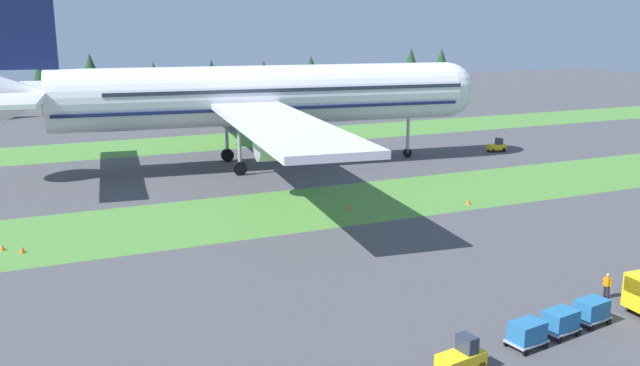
# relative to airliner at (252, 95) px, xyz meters

# --- Properties ---
(grass_strip_near) EXTENTS (320.00, 15.07, 0.01)m
(grass_strip_near) POSITION_rel_airliner_xyz_m (-5.75, -21.25, -9.23)
(grass_strip_near) COLOR #4C8438
(grass_strip_near) RESTS_ON ground
(grass_strip_far) EXTENTS (320.00, 15.07, 0.01)m
(grass_strip_far) POSITION_rel_airliner_xyz_m (-5.75, 20.90, -9.23)
(grass_strip_far) COLOR #4C8438
(grass_strip_far) RESTS_ON ground
(airliner) EXTENTS (62.51, 77.51, 25.72)m
(airliner) POSITION_rel_airliner_xyz_m (0.00, 0.00, 0.00)
(airliner) COLOR white
(airliner) RESTS_ON ground
(baggage_tug) EXTENTS (2.76, 1.67, 1.97)m
(baggage_tug) POSITION_rel_airliner_xyz_m (-6.83, -54.79, -8.42)
(baggage_tug) COLOR yellow
(baggage_tug) RESTS_ON ground
(cargo_dolly_lead) EXTENTS (2.40, 1.81, 1.55)m
(cargo_dolly_lead) POSITION_rel_airliner_xyz_m (-1.86, -54.04, -8.31)
(cargo_dolly_lead) COLOR #A3A3A8
(cargo_dolly_lead) RESTS_ON ground
(cargo_dolly_second) EXTENTS (2.40, 1.81, 1.55)m
(cargo_dolly_second) POSITION_rel_airliner_xyz_m (1.01, -53.61, -8.31)
(cargo_dolly_second) COLOR #A3A3A8
(cargo_dolly_second) RESTS_ON ground
(cargo_dolly_third) EXTENTS (2.40, 1.81, 1.55)m
(cargo_dolly_third) POSITION_rel_airliner_xyz_m (3.88, -53.18, -8.31)
(cargo_dolly_third) COLOR #A3A3A8
(cargo_dolly_third) RESTS_ON ground
(pushback_tractor) EXTENTS (2.73, 1.59, 1.97)m
(pushback_tractor) POSITION_rel_airliner_xyz_m (35.71, -4.13, -8.42)
(pushback_tractor) COLOR yellow
(pushback_tractor) RESTS_ON ground
(ground_crew_loader) EXTENTS (0.36, 0.51, 1.74)m
(ground_crew_loader) POSITION_rel_airliner_xyz_m (7.89, -50.61, -8.28)
(ground_crew_loader) COLOR black
(ground_crew_loader) RESTS_ON ground
(taxiway_marker_0) EXTENTS (0.44, 0.44, 0.65)m
(taxiway_marker_0) POSITION_rel_airliner_xyz_m (14.10, -26.84, -8.91)
(taxiway_marker_0) COLOR orange
(taxiway_marker_0) RESTS_ON ground
(taxiway_marker_1) EXTENTS (0.44, 0.44, 0.56)m
(taxiway_marker_1) POSITION_rel_airliner_xyz_m (2.04, -23.70, -8.95)
(taxiway_marker_1) COLOR orange
(taxiway_marker_1) RESTS_ON ground
(taxiway_marker_2) EXTENTS (0.44, 0.44, 0.57)m
(taxiway_marker_2) POSITION_rel_airliner_xyz_m (-27.83, -24.64, -8.95)
(taxiway_marker_2) COLOR orange
(taxiway_marker_2) RESTS_ON ground
(taxiway_marker_3) EXTENTS (0.44, 0.44, 0.51)m
(taxiway_marker_3) POSITION_rel_airliner_xyz_m (-29.31, -23.30, -8.98)
(taxiway_marker_3) COLOR orange
(taxiway_marker_3) RESTS_ON ground
(distant_tree_line) EXTENTS (162.75, 10.95, 12.70)m
(distant_tree_line) POSITION_rel_airliner_xyz_m (-1.73, 64.10, -1.79)
(distant_tree_line) COLOR #4C3823
(distant_tree_line) RESTS_ON ground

